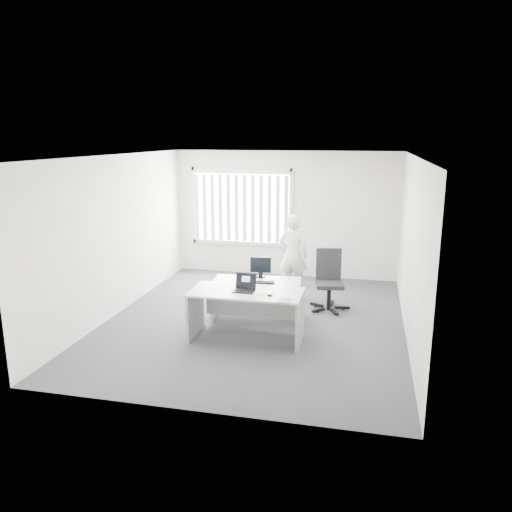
% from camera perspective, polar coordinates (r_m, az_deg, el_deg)
% --- Properties ---
extents(ground, '(6.00, 6.00, 0.00)m').
position_cam_1_polar(ground, '(8.70, -0.09, -7.38)').
color(ground, '#55555D').
rests_on(ground, ground).
extents(wall_back, '(5.00, 0.02, 2.80)m').
position_cam_1_polar(wall_back, '(11.20, 3.34, 4.76)').
color(wall_back, white).
rests_on(wall_back, ground).
extents(wall_front, '(5.00, 0.02, 2.80)m').
position_cam_1_polar(wall_front, '(5.52, -7.10, -4.62)').
color(wall_front, white).
rests_on(wall_front, ground).
extents(wall_left, '(0.02, 6.00, 2.80)m').
position_cam_1_polar(wall_left, '(9.18, -15.51, 2.33)').
color(wall_left, white).
rests_on(wall_left, ground).
extents(wall_right, '(0.02, 6.00, 2.80)m').
position_cam_1_polar(wall_right, '(8.13, 17.34, 0.80)').
color(wall_right, white).
rests_on(wall_right, ground).
extents(ceiling, '(5.00, 6.00, 0.02)m').
position_cam_1_polar(ceiling, '(8.13, -0.10, 11.38)').
color(ceiling, white).
rests_on(ceiling, wall_back).
extents(window, '(2.32, 0.06, 1.76)m').
position_cam_1_polar(window, '(11.34, -1.69, 5.66)').
color(window, silver).
rests_on(window, wall_back).
extents(blinds, '(2.20, 0.10, 1.50)m').
position_cam_1_polar(blinds, '(11.29, -1.77, 5.47)').
color(blinds, white).
rests_on(blinds, wall_back).
extents(desk_near, '(1.73, 0.81, 0.79)m').
position_cam_1_polar(desk_near, '(7.75, -1.11, -5.59)').
color(desk_near, silver).
rests_on(desk_near, ground).
extents(desk_far, '(1.56, 0.84, 0.69)m').
position_cam_1_polar(desk_far, '(8.63, 0.08, -4.09)').
color(desk_far, silver).
rests_on(desk_far, ground).
extents(office_chair, '(0.74, 0.74, 1.11)m').
position_cam_1_polar(office_chair, '(9.25, 8.32, -3.97)').
color(office_chair, black).
rests_on(office_chair, ground).
extents(person, '(0.65, 0.49, 1.63)m').
position_cam_1_polar(person, '(9.96, 4.27, 0.22)').
color(person, silver).
rests_on(person, ground).
extents(laptop, '(0.33, 0.30, 0.25)m').
position_cam_1_polar(laptop, '(7.62, -1.42, -3.18)').
color(laptop, black).
rests_on(laptop, desk_near).
extents(paper_sheet, '(0.35, 0.29, 0.00)m').
position_cam_1_polar(paper_sheet, '(7.51, 1.05, -4.46)').
color(paper_sheet, white).
rests_on(paper_sheet, desk_near).
extents(mouse, '(0.07, 0.11, 0.04)m').
position_cam_1_polar(mouse, '(7.46, 1.59, -4.40)').
color(mouse, '#B3B3B5').
rests_on(mouse, paper_sheet).
extents(booklet, '(0.19, 0.25, 0.01)m').
position_cam_1_polar(booklet, '(7.26, 3.27, -5.07)').
color(booklet, white).
rests_on(booklet, desk_near).
extents(keyboard, '(0.53, 0.28, 0.02)m').
position_cam_1_polar(keyboard, '(8.43, 0.41, -3.08)').
color(keyboard, black).
rests_on(keyboard, desk_far).
extents(monitor, '(0.38, 0.14, 0.37)m').
position_cam_1_polar(monitor, '(8.73, 0.53, -1.32)').
color(monitor, black).
rests_on(monitor, desk_far).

